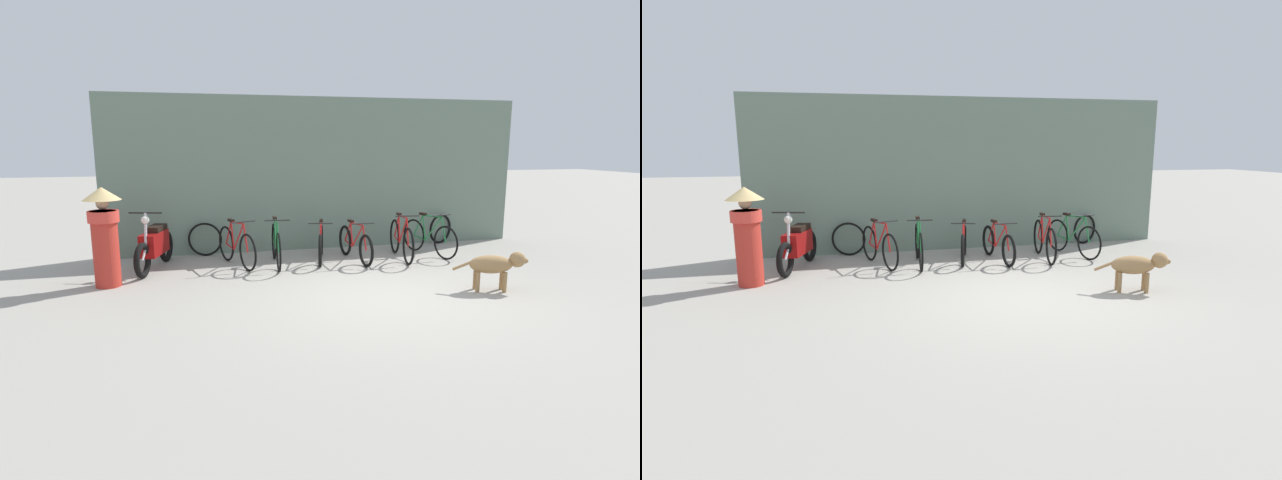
{
  "view_description": "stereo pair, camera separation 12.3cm",
  "coord_description": "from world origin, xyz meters",
  "views": [
    {
      "loc": [
        -2.71,
        -6.82,
        2.29
      ],
      "look_at": [
        -0.65,
        1.29,
        0.65
      ],
      "focal_mm": 28.0,
      "sensor_mm": 36.0,
      "label": 1
    },
    {
      "loc": [
        -2.59,
        -6.85,
        2.29
      ],
      "look_at": [
        -0.65,
        1.29,
        0.65
      ],
      "focal_mm": 28.0,
      "sensor_mm": 36.0,
      "label": 2
    }
  ],
  "objects": [
    {
      "name": "shop_wall_back",
      "position": [
        0.0,
        3.69,
        1.62
      ],
      "size": [
        9.02,
        0.2,
        3.23
      ],
      "color": "slate",
      "rests_on": "ground"
    },
    {
      "name": "bicycle_5",
      "position": [
        1.96,
        2.4,
        0.37
      ],
      "size": [
        0.54,
        1.62,
        0.89
      ],
      "rotation": [
        0.0,
        0.0,
        -1.32
      ],
      "color": "black",
      "rests_on": "ground"
    },
    {
      "name": "bicycle_1",
      "position": [
        -1.24,
        2.31,
        0.38
      ],
      "size": [
        0.46,
        1.75,
        0.93
      ],
      "rotation": [
        0.0,
        0.0,
        -1.65
      ],
      "color": "black",
      "rests_on": "ground"
    },
    {
      "name": "ground_plane",
      "position": [
        0.0,
        0.0,
        0.0
      ],
      "size": [
        60.0,
        60.0,
        0.0
      ],
      "primitive_type": "plane",
      "color": "#9E998E"
    },
    {
      "name": "bicycle_0",
      "position": [
        -1.97,
        2.45,
        0.37
      ],
      "size": [
        0.62,
        1.59,
        0.9
      ],
      "rotation": [
        0.0,
        0.0,
        -1.24
      ],
      "color": "black",
      "rests_on": "ground"
    },
    {
      "name": "bicycle_2",
      "position": [
        -0.33,
        2.46,
        0.33
      ],
      "size": [
        0.57,
        1.6,
        0.81
      ],
      "rotation": [
        0.0,
        0.0,
        -1.84
      ],
      "color": "black",
      "rests_on": "ground"
    },
    {
      "name": "person_in_robes",
      "position": [
        -4.11,
        1.59,
        0.9
      ],
      "size": [
        0.74,
        0.74,
        1.61
      ],
      "rotation": [
        0.0,
        0.0,
        2.83
      ],
      "color": "#B72D23",
      "rests_on": "ground"
    },
    {
      "name": "motorcycle",
      "position": [
        -3.44,
        2.54,
        0.44
      ],
      "size": [
        0.67,
        1.79,
        1.11
      ],
      "rotation": [
        0.0,
        0.0,
        -1.85
      ],
      "color": "black",
      "rests_on": "ground"
    },
    {
      "name": "bicycle_3",
      "position": [
        0.32,
        2.29,
        0.33
      ],
      "size": [
        0.46,
        1.69,
        0.81
      ],
      "rotation": [
        0.0,
        0.0,
        -1.5
      ],
      "color": "black",
      "rests_on": "ground"
    },
    {
      "name": "stray_dog",
      "position": [
        1.81,
        -0.19,
        0.42
      ],
      "size": [
        1.14,
        0.49,
        0.63
      ],
      "rotation": [
        0.0,
        0.0,
        6.0
      ],
      "color": "#997247",
      "rests_on": "ground"
    },
    {
      "name": "spare_tire_right",
      "position": [
        -2.52,
        3.43,
        0.35
      ],
      "size": [
        0.69,
        0.17,
        0.69
      ],
      "rotation": [
        0.0,
        0.0,
        -0.19
      ],
      "color": "black",
      "rests_on": "ground"
    },
    {
      "name": "bicycle_4",
      "position": [
        1.26,
        2.23,
        0.38
      ],
      "size": [
        0.46,
        1.75,
        0.93
      ],
      "rotation": [
        0.0,
        0.0,
        -1.72
      ],
      "color": "black",
      "rests_on": "ground"
    },
    {
      "name": "spare_tire_left",
      "position": [
        2.75,
        3.43,
        0.34
      ],
      "size": [
        0.66,
        0.27,
        0.68
      ],
      "rotation": [
        0.0,
        0.0,
        0.34
      ],
      "color": "black",
      "rests_on": "ground"
    }
  ]
}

